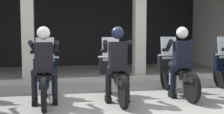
# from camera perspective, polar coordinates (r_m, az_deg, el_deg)

# --- Properties ---
(ground_plane) EXTENTS (80.00, 80.00, 0.00)m
(ground_plane) POSITION_cam_1_polar(r_m,az_deg,el_deg) (9.46, -3.32, -3.95)
(ground_plane) COLOR gray
(station_building) EXTENTS (11.34, 4.29, 3.22)m
(station_building) POSITION_cam_1_polar(r_m,az_deg,el_deg) (11.17, -6.44, 8.07)
(station_building) COLOR black
(station_building) RESTS_ON ground
(kerb_strip) EXTENTS (10.84, 0.24, 0.12)m
(kerb_strip) POSITION_cam_1_polar(r_m,az_deg,el_deg) (8.61, -4.74, -4.46)
(kerb_strip) COLOR #B7B5AD
(kerb_strip) RESTS_ON ground
(motorcycle_left) EXTENTS (0.62, 2.04, 1.35)m
(motorcycle_left) POSITION_cam_1_polar(r_m,az_deg,el_deg) (6.34, -12.98, -4.02)
(motorcycle_left) COLOR black
(motorcycle_left) RESTS_ON ground
(police_officer_left) EXTENTS (0.63, 0.61, 1.58)m
(police_officer_left) POSITION_cam_1_polar(r_m,az_deg,el_deg) (6.00, -13.15, -0.32)
(police_officer_left) COLOR black
(police_officer_left) RESTS_ON ground
(motorcycle_center) EXTENTS (0.62, 2.04, 1.35)m
(motorcycle_center) POSITION_cam_1_polar(r_m,az_deg,el_deg) (6.40, 0.52, -3.79)
(motorcycle_center) COLOR black
(motorcycle_center) RESTS_ON ground
(police_officer_center) EXTENTS (0.63, 0.61, 1.58)m
(police_officer_center) POSITION_cam_1_polar(r_m,az_deg,el_deg) (6.07, 1.07, -0.12)
(police_officer_center) COLOR black
(police_officer_center) RESTS_ON ground
(motorcycle_right) EXTENTS (0.62, 2.04, 1.35)m
(motorcycle_right) POSITION_cam_1_polar(r_m,az_deg,el_deg) (6.99, 12.39, -3.16)
(motorcycle_right) COLOR black
(motorcycle_right) RESTS_ON ground
(police_officer_right) EXTENTS (0.63, 0.61, 1.58)m
(police_officer_right) POSITION_cam_1_polar(r_m,az_deg,el_deg) (6.68, 13.43, 0.22)
(police_officer_right) COLOR black
(police_officer_right) RESTS_ON ground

